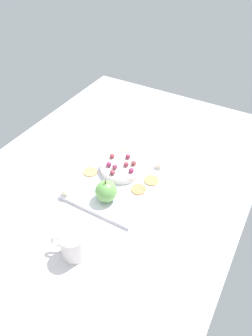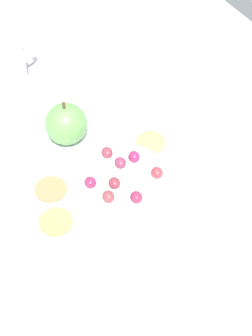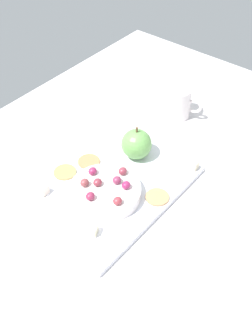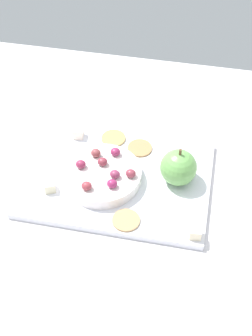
% 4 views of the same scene
% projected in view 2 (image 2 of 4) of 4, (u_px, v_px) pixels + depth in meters
% --- Properties ---
extents(table, '(1.30, 0.92, 0.04)m').
position_uv_depth(table, '(126.00, 185.00, 0.82)').
color(table, silver).
rests_on(table, ground).
extents(platter, '(0.36, 0.26, 0.01)m').
position_uv_depth(platter, '(106.00, 183.00, 0.79)').
color(platter, white).
rests_on(platter, table).
extents(serving_dish, '(0.15, 0.15, 0.02)m').
position_uv_depth(serving_dish, '(124.00, 185.00, 0.76)').
color(serving_dish, white).
rests_on(serving_dish, platter).
extents(apple_whole, '(0.07, 0.07, 0.07)m').
position_uv_depth(apple_whole, '(66.00, 124.00, 0.81)').
color(apple_whole, '#6BAA54').
rests_on(apple_whole, platter).
extents(apple_stem, '(0.01, 0.01, 0.01)m').
position_uv_depth(apple_stem, '(64.00, 105.00, 0.78)').
color(apple_stem, brown).
rests_on(apple_stem, apple_whole).
extents(cheese_cube_0, '(0.03, 0.03, 0.02)m').
position_uv_depth(cheese_cube_0, '(182.00, 217.00, 0.72)').
color(cheese_cube_0, '#F6EABF').
rests_on(cheese_cube_0, platter).
extents(cheese_cube_1, '(0.02, 0.02, 0.02)m').
position_uv_depth(cheese_cube_1, '(83.00, 255.00, 0.68)').
color(cheese_cube_1, '#F9E1CE').
rests_on(cheese_cube_1, platter).
extents(cheese_cube_2, '(0.02, 0.02, 0.02)m').
position_uv_depth(cheese_cube_2, '(119.00, 94.00, 0.90)').
color(cheese_cube_2, '#F8E6C0').
rests_on(cheese_cube_2, platter).
extents(cracker_0, '(0.05, 0.05, 0.00)m').
position_uv_depth(cracker_0, '(151.00, 142.00, 0.83)').
color(cracker_0, tan).
rests_on(cracker_0, platter).
extents(cracker_1, '(0.05, 0.05, 0.00)m').
position_uv_depth(cracker_1, '(56.00, 222.00, 0.73)').
color(cracker_1, tan).
rests_on(cracker_1, platter).
extents(cracker_2, '(0.05, 0.05, 0.00)m').
position_uv_depth(cracker_2, '(51.00, 189.00, 0.77)').
color(cracker_2, '#B08152').
rests_on(cracker_2, platter).
extents(grape_0, '(0.02, 0.02, 0.02)m').
position_uv_depth(grape_0, '(133.00, 155.00, 0.77)').
color(grape_0, '#992758').
rests_on(grape_0, serving_dish).
extents(grape_1, '(0.02, 0.02, 0.02)m').
position_uv_depth(grape_1, '(90.00, 182.00, 0.74)').
color(grape_1, '#942852').
rests_on(grape_1, serving_dish).
extents(grape_2, '(0.02, 0.02, 0.02)m').
position_uv_depth(grape_2, '(157.00, 172.00, 0.75)').
color(grape_2, '#9A3841').
rests_on(grape_2, serving_dish).
extents(grape_3, '(0.02, 0.02, 0.02)m').
position_uv_depth(grape_3, '(136.00, 197.00, 0.72)').
color(grape_3, '#902A49').
rests_on(grape_3, serving_dish).
extents(grape_4, '(0.02, 0.02, 0.02)m').
position_uv_depth(grape_4, '(107.00, 152.00, 0.78)').
color(grape_4, '#8C3544').
rests_on(grape_4, serving_dish).
extents(grape_5, '(0.02, 0.02, 0.02)m').
position_uv_depth(grape_5, '(121.00, 163.00, 0.76)').
color(grape_5, '#883352').
rests_on(grape_5, serving_dish).
extents(grape_6, '(0.02, 0.02, 0.02)m').
position_uv_depth(grape_6, '(108.00, 196.00, 0.72)').
color(grape_6, brown).
rests_on(grape_6, serving_dish).
extents(grape_7, '(0.02, 0.02, 0.02)m').
position_uv_depth(grape_7, '(114.00, 183.00, 0.74)').
color(grape_7, '#89323F').
rests_on(grape_7, serving_dish).
extents(cup, '(0.07, 0.10, 0.08)m').
position_uv_depth(cup, '(7.00, 64.00, 0.93)').
color(cup, silver).
rests_on(cup, table).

